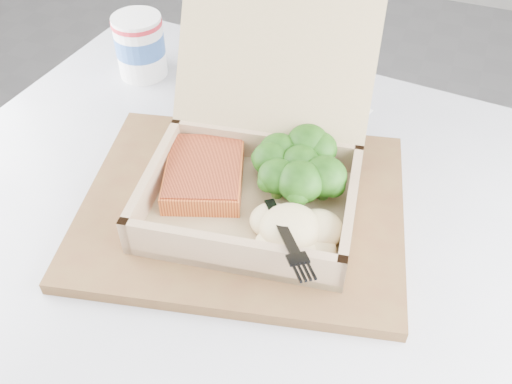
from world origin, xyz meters
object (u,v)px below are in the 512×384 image
at_px(cafe_table, 222,321).
at_px(paper_cup, 140,44).
at_px(takeout_container, 259,152).
at_px(serving_tray, 243,207).

height_order(cafe_table, paper_cup, paper_cup).
bearing_deg(takeout_container, cafe_table, -117.21).
relative_size(serving_tray, paper_cup, 3.93).
bearing_deg(serving_tray, takeout_container, 81.55).
bearing_deg(takeout_container, paper_cup, 136.37).
relative_size(serving_tray, takeout_container, 1.18).
distance_m(cafe_table, serving_tray, 0.20).
distance_m(cafe_table, takeout_container, 0.26).
xyz_separation_m(serving_tray, paper_cup, (-0.25, 0.21, 0.04)).
xyz_separation_m(cafe_table, serving_tray, (0.02, 0.04, 0.19)).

